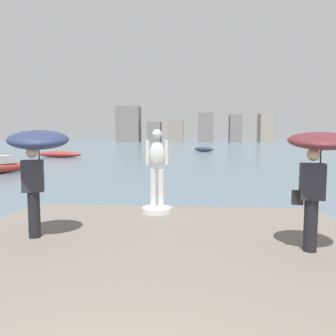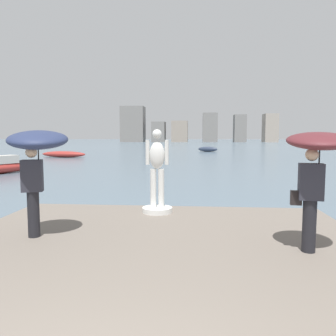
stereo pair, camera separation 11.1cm
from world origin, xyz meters
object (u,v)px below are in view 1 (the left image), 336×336
object	(u,v)px
boat_far	(60,154)
onlooker_right	(318,157)
onlooker_left	(37,150)
boat_near	(204,149)
statue_white_figure	(157,180)

from	to	relation	value
boat_far	onlooker_right	bearing A→B (deg)	-61.41
onlooker_left	boat_near	xyz separation A→B (m)	(4.76, 44.25, -1.69)
onlooker_left	boat_far	distance (m)	31.83
onlooker_right	boat_far	distance (m)	34.34
statue_white_figure	onlooker_left	distance (m)	3.11
statue_white_figure	boat_near	size ratio (longest dim) A/B	0.65
boat_near	boat_far	world-z (taller)	boat_near
statue_white_figure	boat_far	size ratio (longest dim) A/B	0.39
statue_white_figure	onlooker_left	xyz separation A→B (m)	(-2.04, -2.20, 0.82)
onlooker_left	boat_far	size ratio (longest dim) A/B	0.40
onlooker_left	statue_white_figure	bearing A→B (deg)	47.13
boat_near	onlooker_right	bearing A→B (deg)	-89.73
statue_white_figure	onlooker_right	xyz separation A→B (m)	(2.94, -2.67, 0.75)
onlooker_right	onlooker_left	bearing A→B (deg)	174.56
boat_near	onlooker_left	bearing A→B (deg)	-96.14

